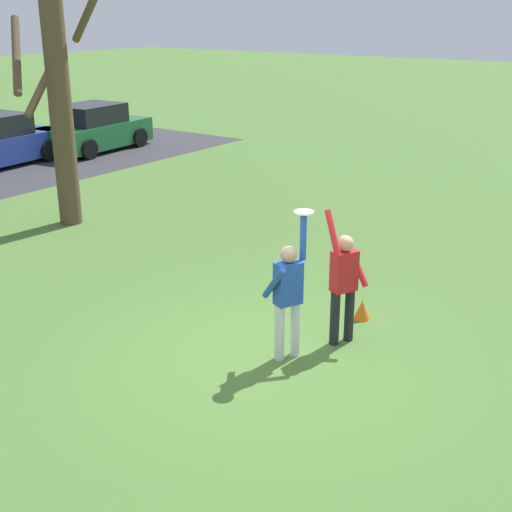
% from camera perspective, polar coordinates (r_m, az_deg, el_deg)
% --- Properties ---
extents(ground_plane, '(120.00, 120.00, 0.00)m').
position_cam_1_polar(ground_plane, '(9.84, 1.57, -8.12)').
color(ground_plane, '#4C7533').
extents(person_catcher, '(0.58, 0.50, 2.08)m').
position_cam_1_polar(person_catcher, '(9.34, 2.69, -3.06)').
color(person_catcher, silver).
rests_on(person_catcher, ground_plane).
extents(person_defender, '(0.64, 0.59, 2.04)m').
position_cam_1_polar(person_defender, '(9.84, 7.33, -2.00)').
color(person_defender, black).
rests_on(person_defender, ground_plane).
extents(frisbee_disc, '(0.27, 0.27, 0.02)m').
position_cam_1_polar(frisbee_disc, '(9.08, 4.01, 3.68)').
color(frisbee_disc, white).
rests_on(frisbee_disc, person_catcher).
extents(parked_car_green, '(4.23, 2.30, 1.59)m').
position_cam_1_polar(parked_car_green, '(24.51, -13.40, 10.23)').
color(parked_car_green, '#1E6633').
rests_on(parked_car_green, ground_plane).
extents(bare_tree_tall, '(2.41, 2.38, 5.43)m').
position_cam_1_polar(bare_tree_tall, '(15.77, -16.04, 12.12)').
color(bare_tree_tall, brown).
rests_on(bare_tree_tall, ground_plane).
extents(field_cone_orange, '(0.26, 0.26, 0.32)m').
position_cam_1_polar(field_cone_orange, '(10.93, 8.84, -4.44)').
color(field_cone_orange, orange).
rests_on(field_cone_orange, ground_plane).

